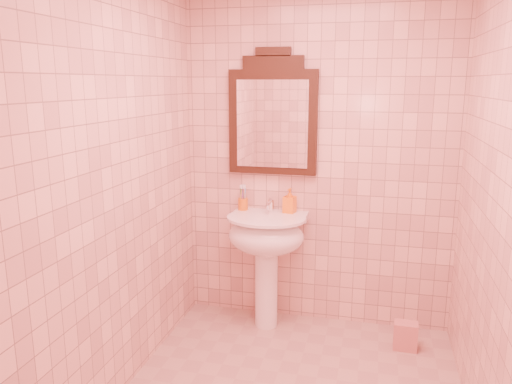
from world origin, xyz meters
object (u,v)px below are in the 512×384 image
(soap_dispenser, at_px, (290,201))
(pedestal_sink, at_px, (266,243))
(towel, at_px, (405,336))
(mirror, at_px, (273,117))
(toothbrush_cup, at_px, (243,204))

(soap_dispenser, bearing_deg, pedestal_sink, -121.13)
(pedestal_sink, relative_size, towel, 4.41)
(mirror, distance_m, toothbrush_cup, 0.70)
(toothbrush_cup, distance_m, towel, 1.50)
(towel, bearing_deg, pedestal_sink, 174.15)
(soap_dispenser, bearing_deg, towel, -4.69)
(mirror, relative_size, toothbrush_cup, 5.36)
(soap_dispenser, bearing_deg, mirror, 173.61)
(pedestal_sink, height_order, towel, pedestal_sink)
(mirror, distance_m, soap_dispenser, 0.64)
(soap_dispenser, distance_m, towel, 1.25)
(toothbrush_cup, height_order, soap_dispenser, soap_dispenser)
(mirror, height_order, soap_dispenser, mirror)
(soap_dispenser, bearing_deg, toothbrush_cup, -167.40)
(pedestal_sink, xyz_separation_m, mirror, (-0.00, 0.20, 0.91))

